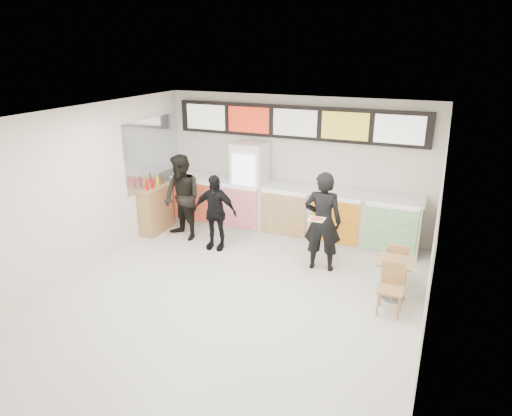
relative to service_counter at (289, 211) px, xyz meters
The scene contains 15 objects.
floor 3.15m from the service_counter, 90.00° to the right, with size 7.00×7.00×0.00m, color beige.
ceiling 3.93m from the service_counter, 90.00° to the right, with size 7.00×7.00×0.00m, color white.
wall_back 1.01m from the service_counter, 90.00° to the left, with size 6.00×6.00×0.00m, color silver.
wall_left 4.41m from the service_counter, 134.13° to the right, with size 7.00×7.00×0.00m, color silver.
wall_right 4.41m from the service_counter, 45.87° to the right, with size 7.00×7.00×0.00m, color silver.
service_counter is the anchor object (origin of this frame).
menu_board 1.90m from the service_counter, 90.00° to the left, with size 5.50×0.14×0.70m.
drinks_fridge 1.03m from the service_counter, behind, with size 0.70×0.67×2.00m.
mirror_panel 3.28m from the service_counter, 167.87° to the right, with size 0.01×2.00×1.50m, color #B2B7BF.
customer_main 1.73m from the service_counter, 49.84° to the right, with size 0.69×0.45×1.89m, color black.
customer_left 2.32m from the service_counter, 153.44° to the right, with size 0.90×0.70×1.84m, color black.
customer_mid 1.71m from the service_counter, 133.96° to the right, with size 0.92×0.38×1.57m, color black.
pizza_slice 2.13m from the service_counter, 57.97° to the right, with size 0.36×0.36×0.02m.
cafe_table 3.11m from the service_counter, 37.07° to the right, with size 0.56×1.40×0.81m.
condiment_ledge 2.97m from the service_counter, 161.79° to the right, with size 0.38×0.93×1.24m.
Camera 1 is at (2.97, -5.82, 3.96)m, focal length 32.00 mm.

